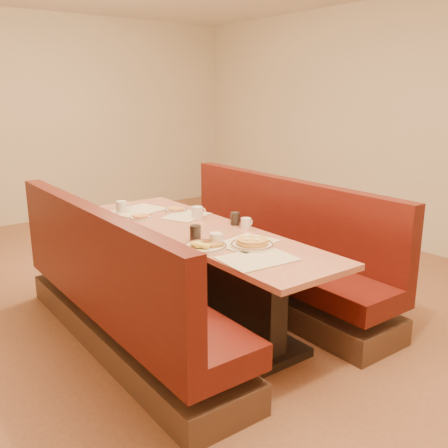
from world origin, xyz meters
TOP-DOWN VIEW (x-y plane):
  - ground at (0.00, 0.00)m, footprint 8.00×8.00m
  - room_envelope at (0.00, 0.00)m, footprint 6.04×8.04m
  - diner_table at (0.00, 0.00)m, footprint 0.70×2.50m
  - booth_left at (-0.73, 0.00)m, footprint 0.55×2.50m
  - booth_right at (0.73, 0.00)m, footprint 0.55×2.50m
  - placemat_near_left at (-0.12, -0.78)m, footprint 0.48×0.37m
  - placemat_near_right at (0.04, -0.48)m, footprint 0.46×0.39m
  - placemat_far_left at (-0.12, 0.85)m, footprint 0.53×0.46m
  - placemat_far_right at (0.12, 0.43)m, footprint 0.46×0.41m
  - pancake_plate at (0.02, -0.56)m, footprint 0.30×0.30m
  - eggs_plate at (-0.27, -0.41)m, footprint 0.30×0.30m
  - extra_plate_mid at (0.14, 0.63)m, footprint 0.20×0.20m
  - extra_plate_far at (-0.23, 0.59)m, footprint 0.19×0.19m
  - coffee_mug_a at (0.28, -0.17)m, footprint 0.11×0.08m
  - coffee_mug_b at (-0.17, -0.40)m, footprint 0.12×0.09m
  - coffee_mug_c at (0.16, 0.31)m, footprint 0.13×0.09m
  - coffee_mug_d at (-0.26, 0.88)m, footprint 0.13×0.09m
  - soda_tumbler_near at (-0.21, -0.21)m, footprint 0.08×0.08m
  - soda_tumbler_mid at (0.28, -0.04)m, footprint 0.07×0.07m

SIDE VIEW (x-z plane):
  - ground at x=0.00m, z-range 0.00..0.00m
  - booth_left at x=-0.73m, z-range -0.16..0.89m
  - booth_right at x=0.73m, z-range -0.16..0.89m
  - diner_table at x=0.00m, z-range 0.00..0.75m
  - placemat_near_left at x=-0.12m, z-range 0.75..0.76m
  - placemat_near_right at x=0.04m, z-range 0.75..0.76m
  - placemat_far_left at x=-0.12m, z-range 0.75..0.76m
  - placemat_far_right at x=0.12m, z-range 0.75..0.76m
  - extra_plate_far at x=-0.23m, z-range 0.74..0.78m
  - extra_plate_mid at x=0.14m, z-range 0.74..0.78m
  - eggs_plate at x=-0.27m, z-range 0.74..0.80m
  - pancake_plate at x=0.02m, z-range 0.74..0.81m
  - coffee_mug_a at x=0.28m, z-range 0.75..0.83m
  - coffee_mug_b at x=-0.17m, z-range 0.75..0.84m
  - soda_tumbler_mid at x=0.28m, z-range 0.75..0.85m
  - coffee_mug_d at x=-0.26m, z-range 0.75..0.85m
  - coffee_mug_c at x=0.16m, z-range 0.75..0.85m
  - soda_tumbler_near at x=-0.21m, z-range 0.75..0.86m
  - room_envelope at x=0.00m, z-range 0.52..3.34m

